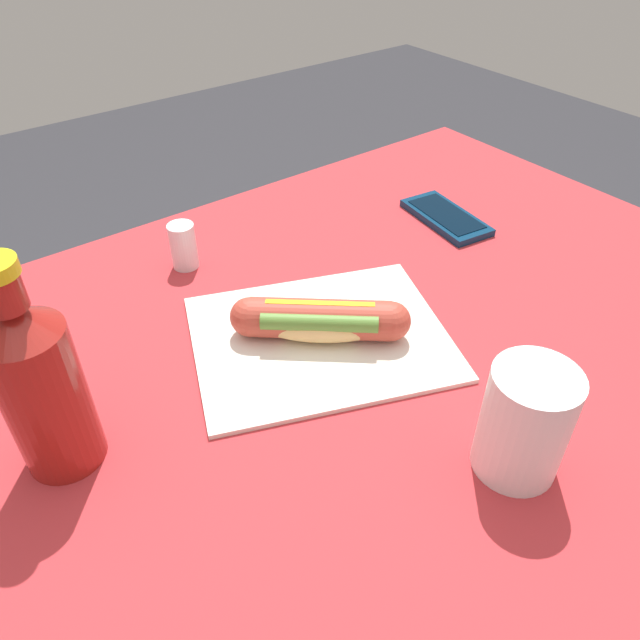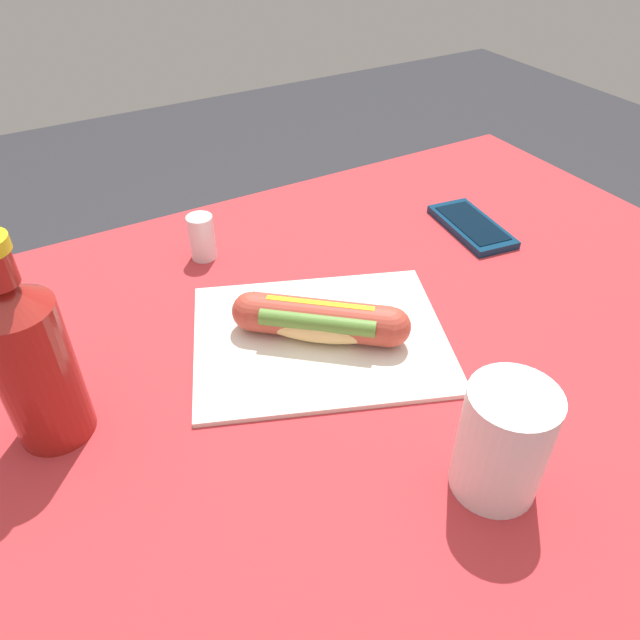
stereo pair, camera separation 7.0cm
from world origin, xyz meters
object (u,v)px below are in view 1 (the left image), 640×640
hot_dog (320,320)px  cell_phone (446,217)px  drinking_cup (525,423)px  salt_shaker (183,246)px  soda_bottle (40,384)px

hot_dog → cell_phone: size_ratio=1.11×
drinking_cup → salt_shaker: drinking_cup is taller
cell_phone → soda_bottle: size_ratio=0.70×
cell_phone → soda_bottle: bearing=8.9°
salt_shaker → hot_dog: bearing=102.5°
soda_bottle → hot_dog: bearing=177.8°
hot_dog → salt_shaker: bearing=-77.5°
cell_phone → soda_bottle: (0.62, 0.10, 0.09)m
cell_phone → salt_shaker: 0.40m
cell_phone → drinking_cup: drinking_cup is taller
soda_bottle → drinking_cup: (-0.33, 0.27, -0.04)m
soda_bottle → salt_shaker: (-0.24, -0.23, -0.06)m
hot_dog → drinking_cup: size_ratio=1.49×
hot_dog → cell_phone: bearing=-161.5°
cell_phone → salt_shaker: size_ratio=2.42×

